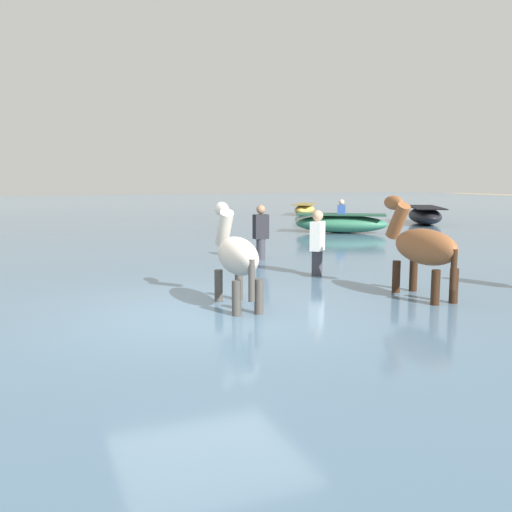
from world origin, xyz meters
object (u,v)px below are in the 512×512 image
at_px(horse_trailing_pinto, 236,258).
at_px(boat_distant_west, 341,223).
at_px(person_onlooker_right, 317,251).
at_px(person_wading_mid, 261,239).
at_px(boat_distant_east, 305,209).
at_px(boat_far_inshore, 425,215).
at_px(horse_lead_chestnut, 422,249).

bearing_deg(horse_trailing_pinto, boat_distant_west, 51.41).
relative_size(person_onlooker_right, person_wading_mid, 1.00).
distance_m(horse_trailing_pinto, person_wading_mid, 4.61).
bearing_deg(boat_distant_east, boat_far_inshore, -75.03).
bearing_deg(horse_trailing_pinto, person_wading_mid, 62.68).
bearing_deg(boat_distant_west, person_wading_mid, -136.22).
distance_m(boat_distant_east, person_wading_mid, 15.62).
bearing_deg(person_onlooker_right, boat_distant_east, 63.31).
height_order(horse_trailing_pinto, person_onlooker_right, horse_trailing_pinto).
bearing_deg(boat_distant_east, horse_trailing_pinto, -120.17).
height_order(boat_distant_west, boat_far_inshore, boat_distant_west).
distance_m(horse_trailing_pinto, boat_distant_east, 20.22).
relative_size(horse_lead_chestnut, boat_far_inshore, 0.54).
xyz_separation_m(boat_distant_east, person_onlooker_right, (-7.87, -15.67, 0.18)).
height_order(horse_lead_chestnut, boat_far_inshore, horse_lead_chestnut).
bearing_deg(person_onlooker_right, horse_trailing_pinto, -141.65).
height_order(horse_lead_chestnut, horse_trailing_pinto, horse_lead_chestnut).
relative_size(horse_lead_chestnut, horse_trailing_pinto, 1.04).
height_order(boat_far_inshore, person_wading_mid, person_wading_mid).
bearing_deg(person_wading_mid, horse_lead_chestnut, -80.94).
height_order(person_onlooker_right, person_wading_mid, same).
bearing_deg(boat_far_inshore, horse_trailing_pinto, -138.33).
bearing_deg(horse_lead_chestnut, horse_trailing_pinto, 170.67).
distance_m(horse_lead_chestnut, person_onlooker_right, 2.36).
xyz_separation_m(boat_far_inshore, person_wading_mid, (-9.87, -6.58, 0.12)).
bearing_deg(boat_distant_east, boat_distant_west, -109.94).
xyz_separation_m(horse_lead_chestnut, boat_distant_west, (4.17, 9.24, -0.41)).
bearing_deg(boat_far_inshore, boat_distant_west, -159.23).
relative_size(horse_trailing_pinto, boat_far_inshore, 0.52).
xyz_separation_m(horse_trailing_pinto, person_onlooker_right, (2.28, 1.81, -0.23)).
height_order(horse_lead_chestnut, person_wading_mid, horse_lead_chestnut).
bearing_deg(boat_far_inshore, horse_lead_chestnut, -129.41).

